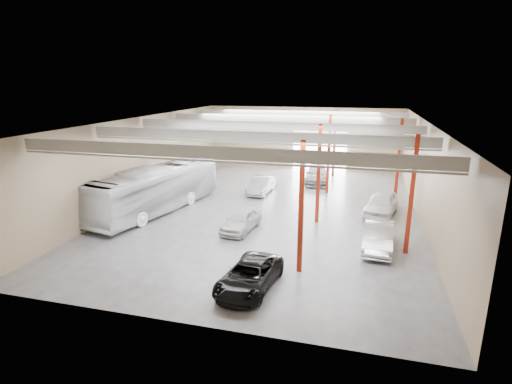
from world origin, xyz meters
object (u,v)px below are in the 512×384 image
at_px(car_right_far, 381,204).
at_px(car_row_a, 241,220).
at_px(car_right_near, 378,236).
at_px(coach_bus, 157,189).
at_px(black_sedan, 249,276).
at_px(car_row_c, 317,174).
at_px(car_row_b, 261,185).

bearing_deg(car_right_far, car_row_a, -136.20).
relative_size(car_row_a, car_right_near, 0.89).
xyz_separation_m(coach_bus, car_right_far, (16.80, 3.48, -0.90)).
bearing_deg(black_sedan, car_row_c, 94.45).
bearing_deg(car_right_near, car_right_far, 89.80).
xyz_separation_m(coach_bus, black_sedan, (10.24, -9.87, -1.09)).
bearing_deg(coach_bus, car_right_near, 0.31).
relative_size(coach_bus, black_sedan, 2.61).
distance_m(coach_bus, car_row_c, 16.51).
bearing_deg(car_row_c, car_row_b, -136.11).
bearing_deg(coach_bus, car_right_far, 23.26).
xyz_separation_m(car_row_b, car_row_c, (4.47, 5.20, 0.08)).
bearing_deg(car_right_near, car_row_a, 177.46).
distance_m(coach_bus, car_right_near, 16.76).
xyz_separation_m(car_row_a, car_row_b, (-1.03, 9.48, 0.01)).
relative_size(car_row_b, car_row_c, 0.80).
relative_size(black_sedan, car_row_c, 0.86).
distance_m(car_row_b, car_right_far, 10.92).
distance_m(black_sedan, car_row_c, 22.18).
xyz_separation_m(coach_bus, car_row_c, (10.97, 12.30, -0.95)).
height_order(black_sedan, car_row_c, car_row_c).
distance_m(car_row_a, car_row_c, 15.07).
bearing_deg(car_row_c, car_right_near, -76.17).
relative_size(black_sedan, car_right_near, 1.01).
distance_m(car_row_c, car_right_far, 10.57).
bearing_deg(car_right_far, car_row_c, 134.98).
distance_m(car_row_c, car_right_near, 16.48).
height_order(car_row_a, car_right_far, car_right_far).
height_order(car_row_c, car_right_far, car_right_far).
bearing_deg(car_row_c, black_sedan, -97.33).
xyz_separation_m(black_sedan, car_row_b, (-3.74, 16.97, 0.07)).
distance_m(car_row_a, car_right_near, 8.92).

